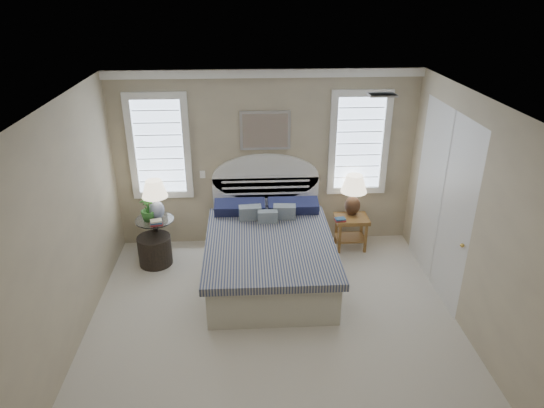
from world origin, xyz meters
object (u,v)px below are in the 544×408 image
at_px(floor_pot, 155,250).
at_px(lamp_left, 155,195).
at_px(nightstand_right, 351,226).
at_px(bed, 269,251).
at_px(lamp_right, 354,190).
at_px(side_table_left, 156,234).

relative_size(floor_pot, lamp_left, 0.80).
bearing_deg(nightstand_right, bed, -151.97).
relative_size(nightstand_right, floor_pot, 1.10).
bearing_deg(nightstand_right, lamp_right, 77.78).
height_order(lamp_left, lamp_right, lamp_left).
height_order(bed, side_table_left, bed).
xyz_separation_m(bed, lamp_left, (-1.61, 0.62, 0.61)).
relative_size(side_table_left, floor_pot, 1.30).
bearing_deg(side_table_left, bed, -19.74).
bearing_deg(lamp_left, floor_pot, -100.71).
distance_m(floor_pot, lamp_right, 3.09).
relative_size(lamp_left, lamp_right, 0.94).
bearing_deg(lamp_right, side_table_left, -175.82).
height_order(bed, nightstand_right, bed).
bearing_deg(floor_pot, side_table_left, 89.29).
relative_size(bed, floor_pot, 4.71).
bearing_deg(bed, lamp_left, 158.94).
xyz_separation_m(side_table_left, lamp_right, (2.98, 0.22, 0.54)).
bearing_deg(bed, lamp_right, 31.42).
bearing_deg(side_table_left, lamp_right, 4.18).
bearing_deg(lamp_left, bed, -21.06).
distance_m(bed, lamp_right, 1.64).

